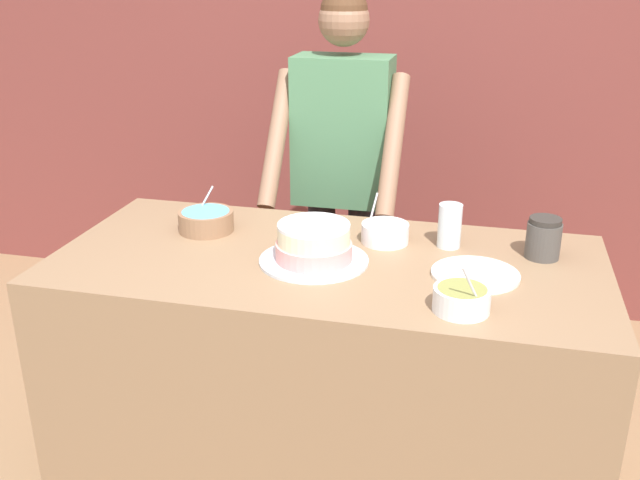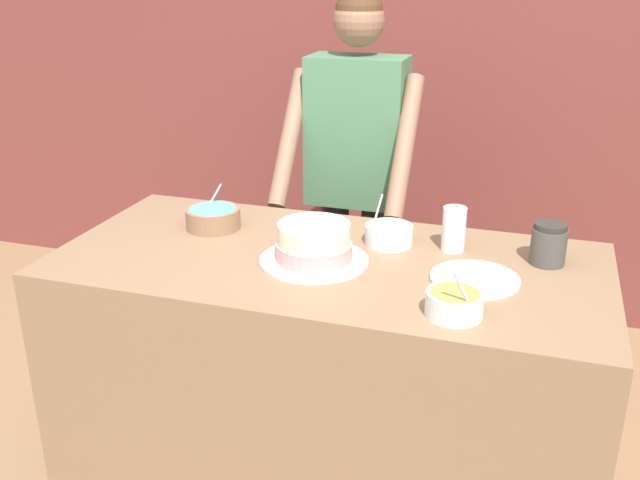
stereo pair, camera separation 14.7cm
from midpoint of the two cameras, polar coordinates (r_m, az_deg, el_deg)
wall_back at (r=3.75m, az=9.38°, el=13.70°), size 10.00×0.05×2.60m
counter at (r=2.53m, az=2.29°, el=-10.83°), size 1.79×0.84×0.89m
person_baker at (r=3.02m, az=4.27°, el=6.74°), size 0.55×0.48×1.70m
cake at (r=2.27m, az=1.36°, el=-0.41°), size 0.35×0.35×0.13m
frosting_bowl_pink at (r=2.44m, az=7.25°, el=0.49°), size 0.16×0.16×0.16m
frosting_bowl_olive at (r=1.99m, az=12.80°, el=-4.94°), size 0.16×0.16×0.16m
frosting_bowl_blue at (r=2.58m, az=-6.95°, el=1.80°), size 0.20×0.20×0.14m
drinking_glass at (r=2.41m, az=12.38°, el=0.84°), size 0.08×0.08×0.15m
ceramic_plate at (r=2.22m, az=14.13°, el=-3.06°), size 0.27×0.27×0.01m
stoneware_jar at (r=2.39m, az=19.51°, el=-0.33°), size 0.11×0.11×0.14m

